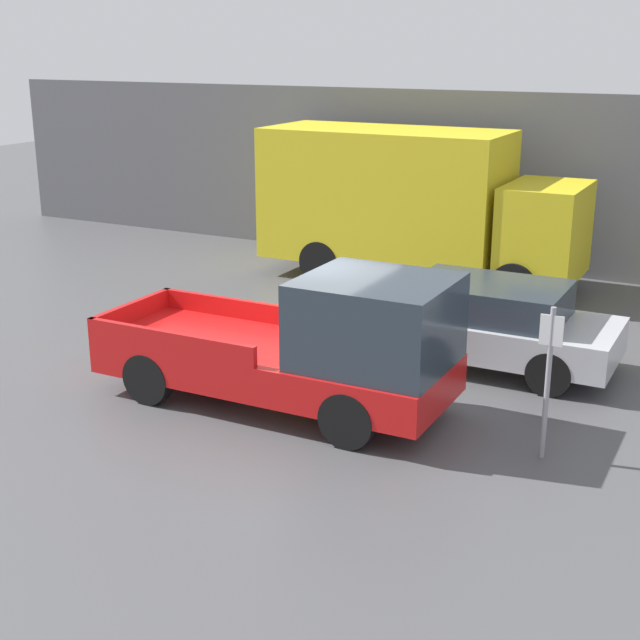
{
  "coord_description": "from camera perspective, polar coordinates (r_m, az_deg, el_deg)",
  "views": [
    {
      "loc": [
        6.46,
        -11.75,
        5.25
      ],
      "look_at": [
        0.35,
        0.05,
        1.07
      ],
      "focal_mm": 50.0,
      "sensor_mm": 36.0,
      "label": 1
    }
  ],
  "objects": [
    {
      "name": "delivery_truck",
      "position": [
        20.15,
        5.73,
        7.54
      ],
      "size": [
        7.12,
        2.42,
        3.38
      ],
      "color": "gold",
      "rests_on": "ground"
    },
    {
      "name": "car",
      "position": [
        15.15,
        10.35,
        -0.12
      ],
      "size": [
        4.51,
        1.95,
        1.44
      ],
      "color": "#B7BABF",
      "rests_on": "ground"
    },
    {
      "name": "ground_plane",
      "position": [
        14.4,
        -1.33,
        -3.93
      ],
      "size": [
        60.0,
        60.0,
        0.0
      ],
      "primitive_type": "plane",
      "color": "#4C4C4F"
    },
    {
      "name": "building_wall",
      "position": [
        21.79,
        9.96,
        8.81
      ],
      "size": [
        28.0,
        0.15,
        4.14
      ],
      "color": "#56565B",
      "rests_on": "ground"
    },
    {
      "name": "pickup_truck",
      "position": [
        12.95,
        -0.57,
        -1.73
      ],
      "size": [
        5.37,
        2.01,
        2.14
      ],
      "color": "red",
      "rests_on": "ground"
    },
    {
      "name": "parking_sign",
      "position": [
        11.79,
        14.4,
        -3.37
      ],
      "size": [
        0.3,
        0.07,
        2.06
      ],
      "color": "gray",
      "rests_on": "ground"
    }
  ]
}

